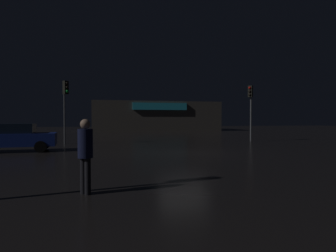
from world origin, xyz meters
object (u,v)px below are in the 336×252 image
at_px(traffic_signal_cross_left, 251,101).
at_px(store_building, 153,117).
at_px(traffic_signal_main, 66,95).
at_px(car_near, 15,137).
at_px(pedestrian, 85,150).

bearing_deg(traffic_signal_cross_left, store_building, 96.63).
bearing_deg(traffic_signal_main, car_near, -116.10).
xyz_separation_m(store_building, car_near, (-13.12, -29.03, -1.44)).
xyz_separation_m(traffic_signal_main, car_near, (-2.17, -4.43, -2.64)).
relative_size(traffic_signal_main, traffic_signal_cross_left, 1.01).
relative_size(store_building, pedestrian, 10.97).
distance_m(traffic_signal_cross_left, pedestrian, 18.74).
relative_size(traffic_signal_main, car_near, 1.05).
distance_m(traffic_signal_main, traffic_signal_cross_left, 13.90).
height_order(car_near, pedestrian, pedestrian).
bearing_deg(store_building, car_near, -114.32).
bearing_deg(car_near, pedestrian, -69.01).
bearing_deg(store_building, traffic_signal_cross_left, -83.37).
height_order(store_building, car_near, store_building).
height_order(store_building, traffic_signal_main, traffic_signal_main).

